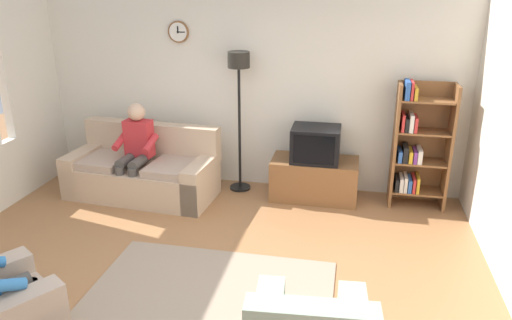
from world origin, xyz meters
TOP-DOWN VIEW (x-y plane):
  - ground_plane at (0.00, 0.00)m, footprint 12.00×12.00m
  - back_wall_assembly at (-0.00, 2.66)m, footprint 6.20×0.17m
  - couch at (-1.28, 1.91)m, footprint 1.96×1.02m
  - tv_stand at (0.93, 2.25)m, footprint 1.10×0.56m
  - tv at (0.93, 2.23)m, footprint 0.60×0.49m
  - bookshelf at (2.17, 2.32)m, footprint 0.68×0.36m
  - floor_lamp at (-0.08, 2.35)m, footprint 0.28×0.28m
  - area_rug at (0.20, -0.16)m, footprint 2.20×1.70m
  - person_on_couch at (-1.30, 1.80)m, footprint 0.53×0.56m

SIDE VIEW (x-z plane):
  - ground_plane at x=0.00m, z-range 0.00..0.00m
  - area_rug at x=0.20m, z-range 0.00..0.01m
  - tv_stand at x=0.93m, z-range 0.00..0.53m
  - couch at x=-1.28m, z-range -0.14..0.76m
  - person_on_couch at x=-1.30m, z-range 0.08..1.32m
  - tv at x=0.93m, z-range 0.53..0.97m
  - bookshelf at x=2.17m, z-range -0.01..1.57m
  - back_wall_assembly at x=0.00m, z-range 0.00..2.70m
  - floor_lamp at x=-0.08m, z-range 0.53..2.38m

